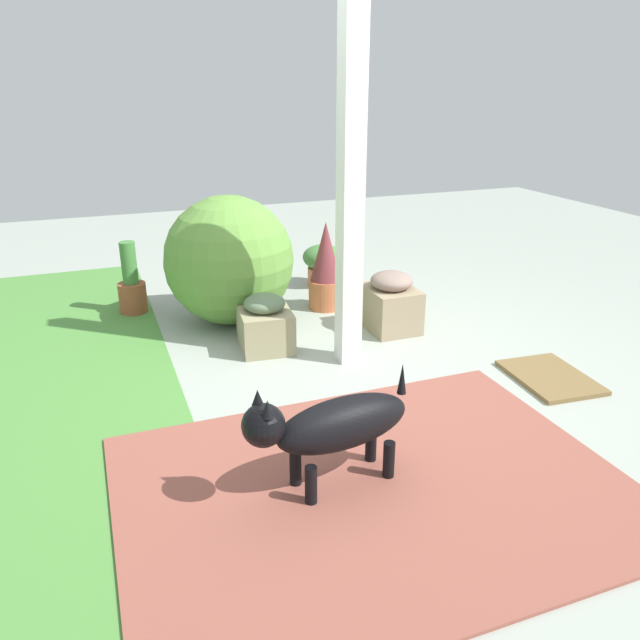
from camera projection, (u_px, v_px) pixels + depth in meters
ground_plane at (339, 377)px, 4.10m from camera, size 12.00×12.00×0.00m
brick_path at (375, 487)px, 2.98m from camera, size 1.80×2.40×0.02m
porch_pillar at (351, 175)px, 3.90m from camera, size 0.14×0.14×2.56m
stone_planter_nearest at (391, 303)px, 4.82m from camera, size 0.45×0.36×0.47m
stone_planter_mid at (265, 324)px, 4.49m from camera, size 0.47×0.41×0.41m
round_shrub at (229, 260)px, 4.88m from camera, size 1.02×1.02×1.02m
terracotta_pot_spiky at (326, 268)px, 5.22m from camera, size 0.29×0.29×0.75m
terracotta_pot_broad at (323, 263)px, 5.84m from camera, size 0.38×0.38×0.40m
terracotta_pot_tall at (132, 288)px, 5.17m from camera, size 0.23×0.23×0.61m
dog at (332, 425)px, 2.88m from camera, size 0.32×0.85×0.58m
doormat at (550, 377)px, 4.07m from camera, size 0.64×0.50×0.03m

